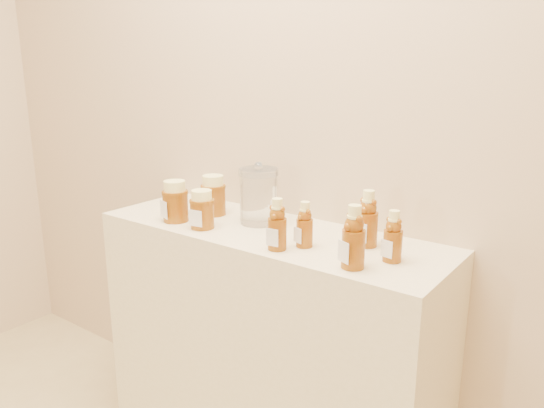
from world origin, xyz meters
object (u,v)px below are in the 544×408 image
Objects in this scene: glass_canister at (259,194)px; bear_bottle_back_left at (305,221)px; display_table at (268,353)px; bear_bottle_front_left at (277,221)px; honey_jar_left at (175,201)px.

bear_bottle_back_left is at bearing -22.78° from glass_canister.
bear_bottle_front_left is at bearing -44.28° from display_table.
honey_jar_left is (-0.31, -0.11, 0.52)m from display_table.
display_table is 7.77× the size of bear_bottle_back_left.
glass_canister reaches higher than bear_bottle_front_left.
honey_jar_left is at bearing -156.01° from bear_bottle_back_left.
glass_canister is at bearing 133.41° from bear_bottle_front_left.
honey_jar_left is at bearing -161.09° from display_table.
bear_bottle_back_left reaches higher than display_table.
glass_canister reaches higher than bear_bottle_back_left.
bear_bottle_front_left reaches higher than display_table.
bear_bottle_back_left is at bearing 23.53° from honey_jar_left.
glass_canister is at bearing 176.11° from bear_bottle_back_left.
bear_bottle_back_left reaches higher than honey_jar_left.
bear_bottle_front_left is (-0.05, -0.07, 0.01)m from bear_bottle_back_left.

